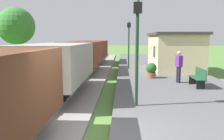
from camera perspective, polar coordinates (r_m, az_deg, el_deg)
The scene contains 9 objects.
rail_near at distance 6.20m, azimuth -19.01°, elevation -15.61°, with size 0.07×60.00×0.14m, color slate.
freight_train at distance 13.66m, azimuth -9.74°, elevation 2.66°, with size 2.50×26.00×2.12m.
station_hut at distance 17.94m, azimuth 15.14°, elevation 4.55°, with size 3.50×5.80×2.78m.
bench_near_hut at distance 12.01m, azimuth 20.72°, elevation -1.70°, with size 0.42×1.50×0.91m.
person_waiting at distance 12.69m, azimuth 16.34°, elevation 1.10°, with size 0.34×0.43×1.71m.
potted_planter at distance 13.91m, azimuth 9.78°, elevation -0.04°, with size 0.64×0.64×0.92m.
lamp_post_near at distance 7.90m, azimuth 6.33°, elevation 9.19°, with size 0.28×0.28×3.70m.
lamp_post_far at distance 17.98m, azimuth 4.22°, elevation 8.47°, with size 0.28×0.28×3.70m.
tree_trackside_far at distance 19.27m, azimuth -22.84°, elevation 10.04°, with size 2.85×2.85×4.98m.
Camera 1 is at (0.50, -5.27, 2.62)m, focal length 36.61 mm.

